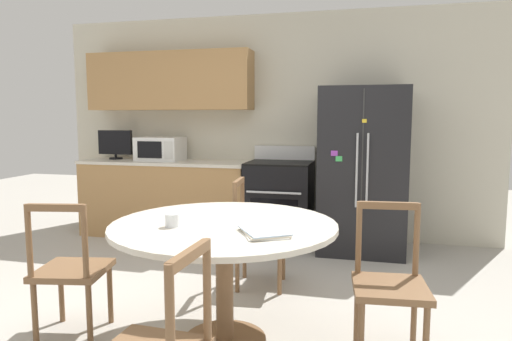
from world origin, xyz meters
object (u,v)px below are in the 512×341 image
at_px(dining_chair_left, 71,271).
at_px(dining_chair_right, 390,285).
at_px(refrigerator, 362,170).
at_px(countertop_tv, 115,144).
at_px(microwave, 160,149).
at_px(dining_chair_far, 258,235).
at_px(oven_range, 280,202).
at_px(candle_glass, 172,221).

xyz_separation_m(dining_chair_left, dining_chair_right, (1.97, 0.22, 0.00)).
distance_m(refrigerator, dining_chair_right, 2.25).
bearing_deg(countertop_tv, microwave, -0.72).
bearing_deg(microwave, countertop_tv, 179.28).
distance_m(refrigerator, dining_chair_left, 3.04).
relative_size(refrigerator, dining_chair_far, 1.91).
bearing_deg(dining_chair_far, microwave, -137.78).
distance_m(oven_range, candle_glass, 2.53).
xyz_separation_m(refrigerator, dining_chair_far, (-0.83, -1.27, -0.42)).
relative_size(oven_range, microwave, 2.06).
bearing_deg(candle_glass, oven_range, 86.08).
xyz_separation_m(refrigerator, candle_glass, (-1.07, -2.43, -0.06)).
distance_m(dining_chair_right, candle_glass, 1.33).
distance_m(countertop_tv, candle_glass, 3.21).
relative_size(microwave, dining_chair_far, 0.58).
height_order(refrigerator, dining_chair_right, refrigerator).
bearing_deg(dining_chair_far, refrigerator, 141.61).
relative_size(dining_chair_far, dining_chair_right, 1.00).
xyz_separation_m(microwave, dining_chair_right, (2.56, -2.33, -0.60)).
bearing_deg(countertop_tv, candle_glass, -53.53).
relative_size(oven_range, dining_chair_far, 1.20).
height_order(dining_chair_left, dining_chair_far, same).
bearing_deg(microwave, refrigerator, -3.07).
bearing_deg(microwave, oven_range, -2.09).
bearing_deg(dining_chair_right, microwave, -47.33).
bearing_deg(oven_range, dining_chair_far, -87.00).
bearing_deg(candle_glass, dining_chair_right, 10.36).
xyz_separation_m(microwave, dining_chair_far, (1.54, -1.40, -0.60)).
distance_m(refrigerator, dining_chair_far, 1.58).
bearing_deg(refrigerator, dining_chair_left, -126.29).
xyz_separation_m(countertop_tv, dining_chair_far, (2.14, -1.41, -0.66)).
xyz_separation_m(oven_range, candle_glass, (-0.17, -2.51, 0.33)).
distance_m(refrigerator, candle_glass, 2.66).
relative_size(dining_chair_left, candle_glass, 10.65).
bearing_deg(dining_chair_right, dining_chair_far, -47.32).
xyz_separation_m(dining_chair_left, candle_glass, (0.71, -0.01, 0.37)).
bearing_deg(refrigerator, dining_chair_far, -122.97).
relative_size(refrigerator, candle_glass, 20.29).
bearing_deg(dining_chair_right, countertop_tv, -41.47).
bearing_deg(dining_chair_left, refrigerator, 42.84).
relative_size(microwave, countertop_tv, 1.20).
distance_m(microwave, candle_glass, 2.88).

